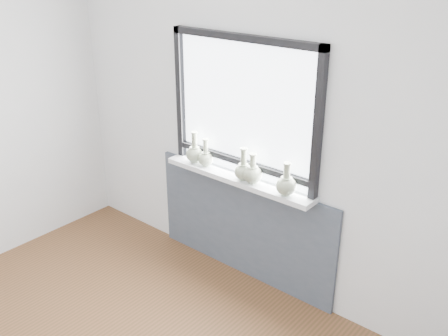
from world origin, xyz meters
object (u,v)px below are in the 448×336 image
Objects in this scene: windowsill at (237,178)px; vase_c at (243,170)px; vase_d at (253,173)px; vase_e at (286,184)px; vase_b at (206,158)px; vase_a at (195,153)px.

windowsill is 0.12m from vase_c.
vase_e is at bearing -1.62° from vase_d.
vase_e is (0.78, -0.03, 0.01)m from vase_b.
vase_a is at bearing 179.45° from vase_b.
vase_a is 1.06× the size of vase_e.
vase_b is 0.39m from vase_c.
windowsill is at bearing 172.33° from vase_d.
vase_d is (0.60, -0.02, -0.00)m from vase_a.
vase_c is (0.39, -0.02, 0.01)m from vase_b.
vase_b is 0.98× the size of vase_d.
vase_c is 0.09m from vase_d.
windowsill is 0.45m from vase_a.
vase_a is at bearing 178.16° from vase_d.
vase_a is 0.12m from vase_b.
vase_c is at bearing -16.42° from windowsill.
vase_d is (0.16, -0.02, 0.10)m from windowsill.
vase_b is at bearing -179.43° from windowsill.
windowsill is at bearing 176.28° from vase_e.
vase_a reaches higher than vase_d.
vase_c reaches higher than vase_b.
vase_e is at bearing -1.95° from vase_b.
vase_a is at bearing 178.23° from vase_e.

